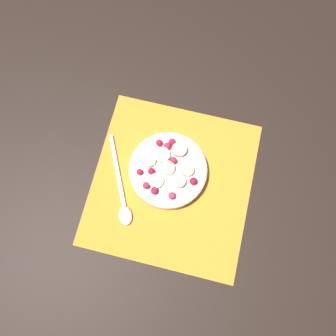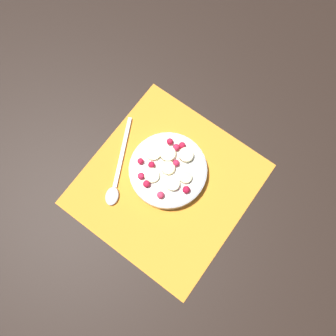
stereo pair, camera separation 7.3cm
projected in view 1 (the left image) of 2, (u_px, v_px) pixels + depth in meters
ground_plane at (172, 184)px, 0.77m from camera, size 3.00×3.00×0.00m
placemat at (172, 183)px, 0.76m from camera, size 0.36×0.38×0.01m
fruit_bowl at (168, 170)px, 0.75m from camera, size 0.18×0.18×0.05m
spoon at (122, 198)px, 0.75m from camera, size 0.11×0.20×0.01m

